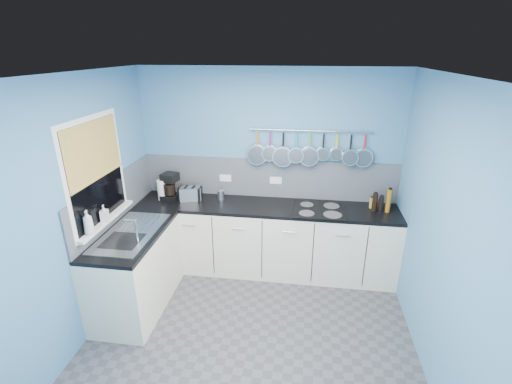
% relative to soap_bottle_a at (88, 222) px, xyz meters
% --- Properties ---
extents(floor, '(3.20, 3.00, 0.02)m').
position_rel_soap_bottle_a_xyz_m(floor, '(1.53, 0.03, -1.18)').
color(floor, '#47474C').
rests_on(floor, ground).
extents(ceiling, '(3.20, 3.00, 0.02)m').
position_rel_soap_bottle_a_xyz_m(ceiling, '(1.53, 0.03, 1.34)').
color(ceiling, white).
rests_on(ceiling, ground).
extents(wall_back, '(3.20, 0.02, 2.50)m').
position_rel_soap_bottle_a_xyz_m(wall_back, '(1.53, 1.54, 0.08)').
color(wall_back, teal).
rests_on(wall_back, ground).
extents(wall_front, '(3.20, 0.02, 2.50)m').
position_rel_soap_bottle_a_xyz_m(wall_front, '(1.53, -1.48, 0.08)').
color(wall_front, teal).
rests_on(wall_front, ground).
extents(wall_left, '(0.02, 3.00, 2.50)m').
position_rel_soap_bottle_a_xyz_m(wall_left, '(-0.08, 0.03, 0.08)').
color(wall_left, teal).
rests_on(wall_left, ground).
extents(wall_right, '(0.02, 3.00, 2.50)m').
position_rel_soap_bottle_a_xyz_m(wall_right, '(3.14, 0.03, 0.08)').
color(wall_right, teal).
rests_on(wall_right, ground).
extents(backsplash_back, '(3.20, 0.02, 0.50)m').
position_rel_soap_bottle_a_xyz_m(backsplash_back, '(1.53, 1.52, -0.02)').
color(backsplash_back, slate).
rests_on(backsplash_back, wall_back).
extents(backsplash_left, '(0.02, 1.80, 0.50)m').
position_rel_soap_bottle_a_xyz_m(backsplash_left, '(-0.06, 0.63, -0.02)').
color(backsplash_left, slate).
rests_on(backsplash_left, wall_left).
extents(cabinet_run_back, '(3.20, 0.60, 0.86)m').
position_rel_soap_bottle_a_xyz_m(cabinet_run_back, '(1.53, 1.23, -0.74)').
color(cabinet_run_back, beige).
rests_on(cabinet_run_back, ground).
extents(worktop_back, '(3.20, 0.60, 0.04)m').
position_rel_soap_bottle_a_xyz_m(worktop_back, '(1.53, 1.23, -0.29)').
color(worktop_back, black).
rests_on(worktop_back, cabinet_run_back).
extents(cabinet_run_left, '(0.60, 1.20, 0.86)m').
position_rel_soap_bottle_a_xyz_m(cabinet_run_left, '(0.23, 0.33, -0.74)').
color(cabinet_run_left, beige).
rests_on(cabinet_run_left, ground).
extents(worktop_left, '(0.60, 1.20, 0.04)m').
position_rel_soap_bottle_a_xyz_m(worktop_left, '(0.23, 0.33, -0.29)').
color(worktop_left, black).
rests_on(worktop_left, cabinet_run_left).
extents(window_frame, '(0.01, 1.00, 1.10)m').
position_rel_soap_bottle_a_xyz_m(window_frame, '(-0.05, 0.33, 0.38)').
color(window_frame, white).
rests_on(window_frame, wall_left).
extents(window_glass, '(0.01, 0.90, 1.00)m').
position_rel_soap_bottle_a_xyz_m(window_glass, '(-0.04, 0.33, 0.38)').
color(window_glass, black).
rests_on(window_glass, wall_left).
extents(bamboo_blind, '(0.01, 0.90, 0.55)m').
position_rel_soap_bottle_a_xyz_m(bamboo_blind, '(-0.03, 0.33, 0.61)').
color(bamboo_blind, gold).
rests_on(bamboo_blind, wall_left).
extents(window_sill, '(0.10, 0.98, 0.03)m').
position_rel_soap_bottle_a_xyz_m(window_sill, '(-0.02, 0.33, -0.13)').
color(window_sill, white).
rests_on(window_sill, wall_left).
extents(sink_unit, '(0.50, 0.95, 0.01)m').
position_rel_soap_bottle_a_xyz_m(sink_unit, '(0.23, 0.33, -0.27)').
color(sink_unit, silver).
rests_on(sink_unit, worktop_left).
extents(mixer_tap, '(0.12, 0.08, 0.26)m').
position_rel_soap_bottle_a_xyz_m(mixer_tap, '(0.39, 0.15, -0.14)').
color(mixer_tap, silver).
rests_on(mixer_tap, worktop_left).
extents(socket_left, '(0.15, 0.01, 0.09)m').
position_rel_soap_bottle_a_xyz_m(socket_left, '(0.98, 1.50, -0.04)').
color(socket_left, white).
rests_on(socket_left, backsplash_back).
extents(socket_right, '(0.15, 0.01, 0.09)m').
position_rel_soap_bottle_a_xyz_m(socket_right, '(1.63, 1.50, -0.04)').
color(socket_right, white).
rests_on(socket_right, backsplash_back).
extents(pot_rail, '(1.45, 0.02, 0.02)m').
position_rel_soap_bottle_a_xyz_m(pot_rail, '(2.03, 1.48, 0.61)').
color(pot_rail, silver).
rests_on(pot_rail, wall_back).
extents(soap_bottle_a, '(0.12, 0.12, 0.24)m').
position_rel_soap_bottle_a_xyz_m(soap_bottle_a, '(0.00, 0.00, 0.00)').
color(soap_bottle_a, white).
rests_on(soap_bottle_a, window_sill).
extents(soap_bottle_b, '(0.10, 0.10, 0.17)m').
position_rel_soap_bottle_a_xyz_m(soap_bottle_b, '(0.00, 0.28, -0.03)').
color(soap_bottle_b, white).
rests_on(soap_bottle_b, window_sill).
extents(paper_towel, '(0.13, 0.13, 0.26)m').
position_rel_soap_bottle_a_xyz_m(paper_towel, '(0.22, 1.23, -0.14)').
color(paper_towel, white).
rests_on(paper_towel, worktop_back).
extents(coffee_maker, '(0.24, 0.25, 0.34)m').
position_rel_soap_bottle_a_xyz_m(coffee_maker, '(0.32, 1.25, -0.10)').
color(coffee_maker, black).
rests_on(coffee_maker, worktop_back).
extents(toaster, '(0.29, 0.22, 0.17)m').
position_rel_soap_bottle_a_xyz_m(toaster, '(0.57, 1.27, -0.19)').
color(toaster, silver).
rests_on(toaster, worktop_back).
extents(canister, '(0.10, 0.10, 0.13)m').
position_rel_soap_bottle_a_xyz_m(canister, '(0.95, 1.33, -0.21)').
color(canister, silver).
rests_on(canister, worktop_back).
extents(hob, '(0.61, 0.54, 0.01)m').
position_rel_soap_bottle_a_xyz_m(hob, '(2.18, 1.17, -0.26)').
color(hob, black).
rests_on(hob, worktop_back).
extents(pan_0, '(0.25, 0.05, 0.44)m').
position_rel_soap_bottle_a_xyz_m(pan_0, '(1.40, 1.47, 0.39)').
color(pan_0, silver).
rests_on(pan_0, pot_rail).
extents(pan_1, '(0.19, 0.06, 0.38)m').
position_rel_soap_bottle_a_xyz_m(pan_1, '(1.55, 1.47, 0.42)').
color(pan_1, silver).
rests_on(pan_1, pot_rail).
extents(pan_2, '(0.25, 0.07, 0.44)m').
position_rel_soap_bottle_a_xyz_m(pan_2, '(1.71, 1.47, 0.39)').
color(pan_2, silver).
rests_on(pan_2, pot_rail).
extents(pan_3, '(0.19, 0.09, 0.38)m').
position_rel_soap_bottle_a_xyz_m(pan_3, '(1.87, 1.47, 0.42)').
color(pan_3, silver).
rests_on(pan_3, pot_rail).
extents(pan_4, '(0.24, 0.06, 0.43)m').
position_rel_soap_bottle_a_xyz_m(pan_4, '(2.03, 1.47, 0.40)').
color(pan_4, silver).
rests_on(pan_4, pot_rail).
extents(pan_5, '(0.16, 0.06, 0.35)m').
position_rel_soap_bottle_a_xyz_m(pan_5, '(2.19, 1.47, 0.43)').
color(pan_5, silver).
rests_on(pan_5, pot_rail).
extents(pan_6, '(0.16, 0.06, 0.35)m').
position_rel_soap_bottle_a_xyz_m(pan_6, '(2.35, 1.47, 0.44)').
color(pan_6, silver).
rests_on(pan_6, pot_rail).
extents(pan_7, '(0.20, 0.10, 0.39)m').
position_rel_soap_bottle_a_xyz_m(pan_7, '(2.51, 1.47, 0.42)').
color(pan_7, silver).
rests_on(pan_7, pot_rail).
extents(pan_8, '(0.22, 0.06, 0.41)m').
position_rel_soap_bottle_a_xyz_m(pan_8, '(2.67, 1.47, 0.41)').
color(pan_8, silver).
rests_on(pan_8, pot_rail).
extents(condiment_0, '(0.06, 0.06, 0.24)m').
position_rel_soap_bottle_a_xyz_m(condiment_0, '(2.99, 1.34, -0.15)').
color(condiment_0, '#265919').
rests_on(condiment_0, worktop_back).
extents(condiment_1, '(0.06, 0.06, 0.11)m').
position_rel_soap_bottle_a_xyz_m(condiment_1, '(2.90, 1.35, -0.22)').
color(condiment_1, '#4C190C').
rests_on(condiment_1, worktop_back).
extents(condiment_2, '(0.05, 0.05, 0.13)m').
position_rel_soap_bottle_a_xyz_m(condiment_2, '(2.80, 1.33, -0.20)').
color(condiment_2, olive).
rests_on(condiment_2, worktop_back).
extents(condiment_3, '(0.05, 0.05, 0.28)m').
position_rel_soap_bottle_a_xyz_m(condiment_3, '(2.97, 1.24, -0.13)').
color(condiment_3, '#8C5914').
rests_on(condiment_3, worktop_back).
extents(condiment_4, '(0.06, 0.06, 0.19)m').
position_rel_soap_bottle_a_xyz_m(condiment_4, '(2.89, 1.24, -0.18)').
color(condiment_4, black).
rests_on(condiment_4, worktop_back).
extents(condiment_5, '(0.06, 0.06, 0.22)m').
position_rel_soap_bottle_a_xyz_m(condiment_5, '(2.81, 1.23, -0.16)').
color(condiment_5, black).
rests_on(condiment_5, worktop_back).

